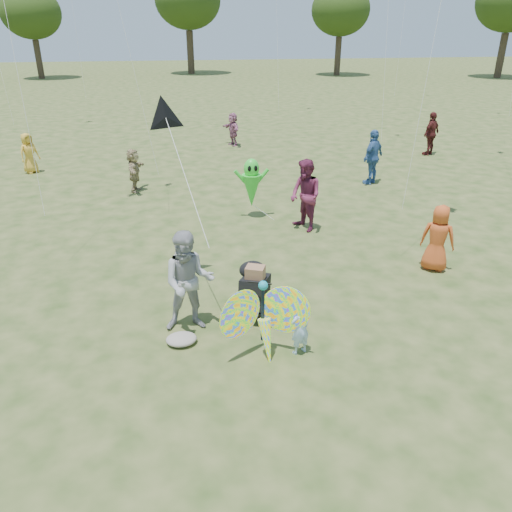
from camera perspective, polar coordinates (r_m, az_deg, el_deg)
The scene contains 16 objects.
ground at distance 8.92m, azimuth 3.06°, elevation -10.36°, with size 160.00×160.00×0.00m, color #51592B.
child_girl at distance 8.53m, azimuth 5.07°, elevation -8.22°, with size 0.36×0.24×0.99m, color #ACCEF4.
adult_man at distance 9.02m, azimuth -7.69°, elevation -2.96°, with size 0.94×0.73×1.92m, color #99989D.
grey_bag at distance 9.05m, azimuth -8.52°, elevation -9.38°, with size 0.55×0.45×0.17m, color gray.
crowd_a at distance 11.98m, azimuth 20.06°, elevation 1.93°, with size 0.76×0.49×1.55m, color #C04B1E.
crowd_c at distance 18.24m, azimuth 13.21°, elevation 10.96°, with size 1.11×0.46×1.90m, color #385F9A.
crowd_d at distance 17.43m, azimuth -13.75°, elevation 9.50°, with size 1.34×0.43×1.45m, color #9C8760.
crowd_e at distance 13.56m, azimuth 5.67°, elevation 6.87°, with size 0.95×0.74×1.95m, color #6B2342.
crowd_g at distance 21.05m, azimuth -24.51°, elevation 10.65°, with size 0.73×0.48×1.50m, color gold.
crowd_h at distance 23.29m, azimuth 19.39°, elevation 13.06°, with size 1.07×0.44×1.82m, color #4B1919.
crowd_j at distance 23.95m, azimuth -2.67°, elevation 14.29°, with size 1.39×0.44×1.50m, color #9D5979.
jogging_stroller at distance 9.50m, azimuth -0.19°, elevation -3.57°, with size 0.77×1.14×1.09m.
butterfly_kite at distance 8.31m, azimuth 0.96°, elevation -7.48°, with size 1.74×0.75×1.63m.
delta_kite_rig at distance 10.13m, azimuth -10.27°, elevation 15.25°, with size 1.03×2.24×2.39m.
alien_kite at distance 14.46m, azimuth -0.51°, elevation 8.12°, with size 1.12×0.69×1.74m.
tree_line at distance 52.37m, azimuth -5.00°, elevation 26.68°, with size 91.78×33.60×10.79m.
Camera 1 is at (-1.78, -7.07, 5.14)m, focal length 35.00 mm.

